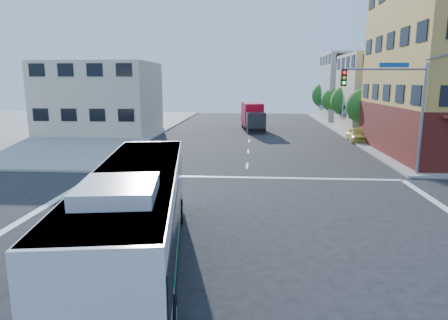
{
  "coord_description": "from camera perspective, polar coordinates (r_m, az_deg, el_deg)",
  "views": [
    {
      "loc": [
        0.42,
        -14.71,
        5.9
      ],
      "look_at": [
        -1.0,
        4.35,
        2.11
      ],
      "focal_mm": 32.0,
      "sensor_mm": 36.0,
      "label": 1
    }
  ],
  "objects": [
    {
      "name": "ground",
      "position": [
        15.85,
        2.48,
        -10.66
      ],
      "size": [
        120.0,
        120.0,
        0.0
      ],
      "primitive_type": "plane",
      "color": "black",
      "rests_on": "ground"
    },
    {
      "name": "building_east_near",
      "position": [
        51.45,
        23.32,
        8.76
      ],
      "size": [
        12.06,
        10.06,
        9.0
      ],
      "color": "#BFB092",
      "rests_on": "ground"
    },
    {
      "name": "building_east_far",
      "position": [
        64.84,
        19.35,
        9.8
      ],
      "size": [
        12.06,
        10.06,
        10.0
      ],
      "color": "#9D9D98",
      "rests_on": "ground"
    },
    {
      "name": "building_west",
      "position": [
        48.01,
        -17.24,
        8.45
      ],
      "size": [
        12.06,
        10.06,
        8.0
      ],
      "color": "beige",
      "rests_on": "ground"
    },
    {
      "name": "signal_mast_ne",
      "position": [
        26.78,
        23.38,
        8.33
      ],
      "size": [
        7.91,
        1.13,
        8.07
      ],
      "color": "gray",
      "rests_on": "ground"
    },
    {
      "name": "street_tree_a",
      "position": [
        44.21,
        19.48,
        7.58
      ],
      "size": [
        3.6,
        3.6,
        5.53
      ],
      "color": "#322012",
      "rests_on": "ground"
    },
    {
      "name": "street_tree_b",
      "position": [
        51.96,
        17.21,
        8.35
      ],
      "size": [
        3.8,
        3.8,
        5.79
      ],
      "color": "#322012",
      "rests_on": "ground"
    },
    {
      "name": "street_tree_c",
      "position": [
        59.79,
        15.5,
        8.47
      ],
      "size": [
        3.4,
        3.4,
        5.29
      ],
      "color": "#322012",
      "rests_on": "ground"
    },
    {
      "name": "street_tree_d",
      "position": [
        67.64,
        14.21,
        9.16
      ],
      "size": [
        4.0,
        4.0,
        6.03
      ],
      "color": "#322012",
      "rests_on": "ground"
    },
    {
      "name": "transit_bus",
      "position": [
        13.05,
        -12.29,
        -7.66
      ],
      "size": [
        4.4,
        12.26,
        3.55
      ],
      "rotation": [
        0.0,
        0.0,
        0.16
      ],
      "color": "black",
      "rests_on": "ground"
    },
    {
      "name": "box_truck",
      "position": [
        48.59,
        4.14,
        6.09
      ],
      "size": [
        3.04,
        7.49,
        3.28
      ],
      "rotation": [
        0.0,
        0.0,
        0.13
      ],
      "color": "black",
      "rests_on": "ground"
    },
    {
      "name": "parked_car",
      "position": [
        41.56,
        18.56,
        3.45
      ],
      "size": [
        1.87,
        4.24,
        1.42
      ],
      "primitive_type": "imported",
      "rotation": [
        0.0,
        0.0,
        -0.05
      ],
      "color": "#D7CC52",
      "rests_on": "ground"
    }
  ]
}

